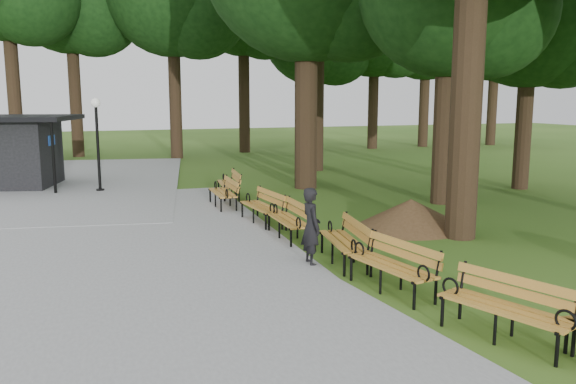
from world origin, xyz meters
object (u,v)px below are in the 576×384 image
object	(u,v)px
dirt_mound	(410,214)
bench_3	(343,241)
bench_6	(223,193)
bench_1	(505,309)
bench_2	(391,267)
lawn_tree_5	(531,7)
person	(311,227)
bench_5	(261,207)
bench_7	(228,184)
kiosk	(7,152)
lamp_post	(97,125)
bench_4	(288,220)

from	to	relation	value
dirt_mound	bench_3	xyz separation A→B (m)	(-2.89, -2.25, 0.07)
bench_6	bench_1	bearing A→B (deg)	8.83
bench_2	lawn_tree_5	bearing A→B (deg)	119.76
person	bench_5	distance (m)	3.89
person	bench_7	size ratio (longest dim) A/B	0.80
bench_2	bench_6	distance (m)	8.33
kiosk	dirt_mound	bearing A→B (deg)	-31.93
bench_7	dirt_mound	bearing A→B (deg)	34.59
bench_5	bench_6	distance (m)	2.54
dirt_mound	person	bearing A→B (deg)	-148.69
bench_7	bench_6	bearing A→B (deg)	-13.32
lamp_post	bench_2	bearing A→B (deg)	-71.40
bench_4	bench_5	world-z (taller)	same
dirt_mound	lawn_tree_5	xyz separation A→B (m)	(7.06, 4.19, 5.88)
bench_1	bench_4	world-z (taller)	same
bench_6	kiosk	bearing A→B (deg)	-133.89
bench_2	bench_5	size ratio (longest dim) A/B	1.00
bench_2	bench_6	bearing A→B (deg)	176.27
person	bench_7	xyz separation A→B (m)	(0.34, 8.01, -0.32)
bench_2	bench_7	world-z (taller)	same
person	lawn_tree_5	size ratio (longest dim) A/B	0.17
kiosk	bench_1	distance (m)	18.68
lawn_tree_5	bench_6	bearing A→B (deg)	179.83
dirt_mound	bench_7	xyz separation A→B (m)	(-3.19, 5.86, 0.07)
dirt_mound	bench_3	size ratio (longest dim) A/B	1.33
person	dirt_mound	size ratio (longest dim) A/B	0.60
bench_4	lawn_tree_5	bearing A→B (deg)	113.33
person	bench_1	xyz separation A→B (m)	(1.11, -4.15, -0.32)
lamp_post	bench_3	size ratio (longest dim) A/B	1.69
bench_5	bench_6	size ratio (longest dim) A/B	1.00
bench_2	bench_5	distance (m)	5.80
lamp_post	bench_7	distance (m)	5.04
bench_2	bench_4	size ratio (longest dim) A/B	1.00
bench_2	bench_6	size ratio (longest dim) A/B	1.00
bench_6	bench_7	world-z (taller)	same
dirt_mound	bench_1	world-z (taller)	bench_1
bench_5	lamp_post	bearing A→B (deg)	-156.19
bench_4	person	bearing A→B (deg)	-6.85
bench_6	bench_5	bearing A→B (deg)	11.12
bench_4	bench_2	bearing A→B (deg)	6.40
kiosk	dirt_mound	distance (m)	14.76
kiosk	lamp_post	xyz separation A→B (m)	(3.05, -2.20, 1.01)
bench_1	bench_7	xyz separation A→B (m)	(-0.77, 12.17, 0.00)
lamp_post	bench_3	distance (m)	11.67
lamp_post	bench_1	world-z (taller)	lamp_post
bench_3	bench_6	bearing A→B (deg)	-163.56
kiosk	bench_3	world-z (taller)	kiosk
bench_2	dirt_mound	bearing A→B (deg)	134.84
dirt_mound	bench_5	size ratio (longest dim) A/B	1.33
bench_3	lawn_tree_5	distance (m)	13.20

